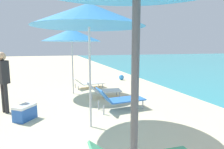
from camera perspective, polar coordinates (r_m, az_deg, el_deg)
The scene contains 8 objects.
umbrella_second at distance 4.43m, azimuth -6.93°, elevation 17.27°, with size 2.50×2.50×2.92m.
lounger_second_shoreside at distance 5.83m, azimuth 2.25°, elevation -7.19°, with size 1.51×0.70×0.71m.
umbrella_farthest at distance 7.76m, azimuth -12.03°, elevation 11.50°, with size 2.31×2.31×2.66m.
lounger_farthest_shoreside at distance 8.91m, azimuth -7.29°, elevation -2.39°, with size 1.49×0.81×0.52m.
lounger_farthest_inland at distance 7.17m, azimuth -2.55°, elevation -4.63°, with size 1.30×0.67×0.57m.
person_walking_near at distance 6.23m, azimuth -29.90°, elevation -0.41°, with size 0.39×0.42×1.76m.
cooler_box at distance 5.57m, azimuth -24.68°, elevation -10.30°, with size 0.61×0.65×0.40m.
beach_ball at distance 10.97m, azimuth 2.84°, elevation -0.85°, with size 0.30×0.30×0.30m, color #338CD8.
Camera 1 is at (-0.50, -0.90, 1.92)m, focal length 30.46 mm.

